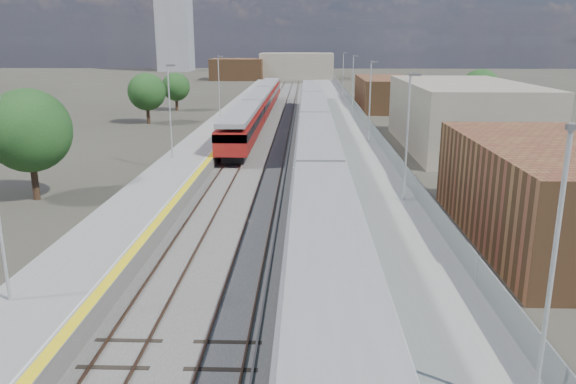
{
  "coord_description": "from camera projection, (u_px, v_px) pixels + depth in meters",
  "views": [
    {
      "loc": [
        0.69,
        -10.63,
        10.28
      ],
      "look_at": [
        -0.27,
        19.27,
        2.2
      ],
      "focal_mm": 35.0,
      "sensor_mm": 36.0,
      "label": 1
    }
  ],
  "objects": [
    {
      "name": "tree_c",
      "position": [
        176.0,
        87.0,
        84.37
      ],
      "size": [
        4.2,
        4.2,
        5.69
      ],
      "color": "#382619",
      "rests_on": "ground"
    },
    {
      "name": "red_train",
      "position": [
        259.0,
        105.0,
        73.81
      ],
      "size": [
        2.89,
        58.62,
        3.65
      ],
      "color": "black",
      "rests_on": "ground"
    },
    {
      "name": "ground",
      "position": [
        299.0,
        138.0,
        61.2
      ],
      "size": [
        320.0,
        320.0,
        0.0
      ],
      "primitive_type": "plane",
      "color": "#47443A",
      "rests_on": "ground"
    },
    {
      "name": "tree_a",
      "position": [
        29.0,
        131.0,
        36.37
      ],
      "size": [
        5.44,
        5.44,
        7.37
      ],
      "color": "#382619",
      "rests_on": "ground"
    },
    {
      "name": "green_train",
      "position": [
        315.0,
        131.0,
        50.72
      ],
      "size": [
        3.08,
        85.64,
        3.39
      ],
      "color": "black",
      "rests_on": "ground"
    },
    {
      "name": "platform_left",
      "position": [
        220.0,
        130.0,
        63.75
      ],
      "size": [
        4.3,
        155.0,
        8.52
      ],
      "color": "slate",
      "rests_on": "ground"
    },
    {
      "name": "ballast_bed",
      "position": [
        280.0,
        134.0,
        63.67
      ],
      "size": [
        10.5,
        155.0,
        0.06
      ],
      "primitive_type": "cube",
      "color": "#565451",
      "rests_on": "ground"
    },
    {
      "name": "platform_right",
      "position": [
        347.0,
        130.0,
        63.3
      ],
      "size": [
        4.7,
        155.0,
        8.52
      ],
      "color": "slate",
      "rests_on": "ground"
    },
    {
      "name": "tracks",
      "position": [
        286.0,
        131.0,
        65.25
      ],
      "size": [
        8.96,
        160.0,
        0.17
      ],
      "color": "#4C3323",
      "rests_on": "ground"
    },
    {
      "name": "tree_d",
      "position": [
        480.0,
        89.0,
        70.86
      ],
      "size": [
        5.07,
        5.07,
        6.88
      ],
      "color": "#382619",
      "rests_on": "ground"
    },
    {
      "name": "tree_b",
      "position": [
        147.0,
        92.0,
        70.91
      ],
      "size": [
        4.73,
        4.73,
        6.41
      ],
      "color": "#382619",
      "rests_on": "ground"
    },
    {
      "name": "buildings",
      "position": [
        234.0,
        39.0,
        144.46
      ],
      "size": [
        72.0,
        185.5,
        40.0
      ],
      "color": "brown",
      "rests_on": "ground"
    }
  ]
}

